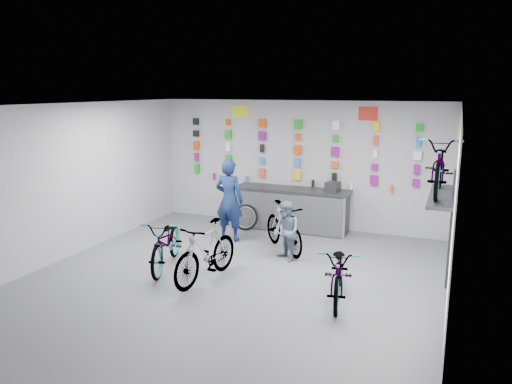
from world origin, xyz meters
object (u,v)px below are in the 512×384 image
at_px(clerk, 229,200).
at_px(counter, 292,210).
at_px(bike_left, 167,242).
at_px(bike_service, 284,227).
at_px(bike_center, 206,252).
at_px(bike_right, 339,272).
at_px(customer, 286,231).

bearing_deg(clerk, counter, -125.52).
xyz_separation_m(bike_left, bike_service, (1.69, 1.74, 0.02)).
height_order(bike_left, bike_center, bike_center).
bearing_deg(bike_left, bike_right, -21.35).
height_order(bike_left, clerk, clerk).
bearing_deg(counter, bike_center, -96.19).
bearing_deg(bike_center, bike_right, 10.02).
bearing_deg(bike_left, customer, 14.92).
distance_m(counter, clerk, 1.67).
distance_m(bike_center, bike_right, 2.31).
relative_size(counter, bike_service, 1.61).
bearing_deg(counter, bike_right, -61.27).
bearing_deg(customer, clerk, -166.12).
xyz_separation_m(bike_service, customer, (0.23, -0.54, 0.08)).
height_order(counter, bike_service, bike_service).
relative_size(counter, bike_center, 1.55).
height_order(counter, clerk, clerk).
relative_size(bike_left, customer, 1.58).
height_order(bike_left, bike_service, bike_service).
distance_m(counter, bike_center, 3.58).
relative_size(counter, clerk, 1.51).
bearing_deg(clerk, bike_service, 172.27).
bearing_deg(bike_right, bike_left, 165.25).
relative_size(bike_service, customer, 1.44).
height_order(bike_center, customer, customer).
distance_m(counter, bike_right, 3.99).
bearing_deg(customer, bike_service, 154.37).
bearing_deg(bike_center, bike_service, 79.30).
bearing_deg(bike_right, bike_center, 170.96).
bearing_deg(clerk, bike_left, 83.68).
height_order(bike_right, clerk, clerk).
xyz_separation_m(bike_service, clerk, (-1.34, 0.26, 0.39)).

